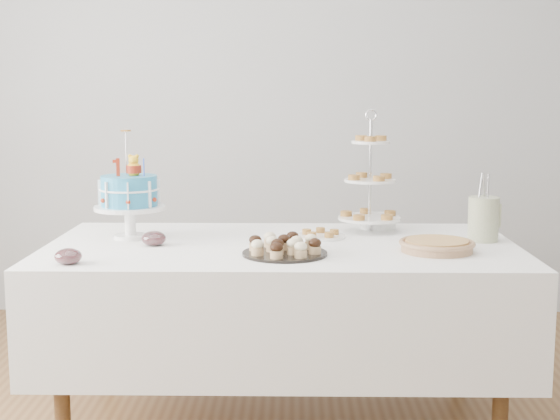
{
  "coord_description": "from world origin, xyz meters",
  "views": [
    {
      "loc": [
        0.04,
        -2.84,
        1.38
      ],
      "look_at": [
        -0.01,
        0.3,
        0.91
      ],
      "focal_mm": 50.0,
      "sensor_mm": 36.0,
      "label": 1
    }
  ],
  "objects_px": {
    "cupcake_tray": "(285,246)",
    "jam_bowl_a": "(68,257)",
    "tiered_stand": "(370,181)",
    "jam_bowl_b": "(154,239)",
    "pie": "(437,245)",
    "plate_stack": "(378,221)",
    "utensil_pitcher": "(484,217)",
    "table": "(282,298)",
    "pastry_plate": "(320,234)",
    "birthday_cake": "(130,209)"
  },
  "relations": [
    {
      "from": "cupcake_tray",
      "to": "jam_bowl_a",
      "type": "xyz_separation_m",
      "value": [
        -0.78,
        -0.17,
        -0.01
      ]
    },
    {
      "from": "tiered_stand",
      "to": "jam_bowl_b",
      "type": "relative_size",
      "value": 5.4
    },
    {
      "from": "pie",
      "to": "tiered_stand",
      "type": "relative_size",
      "value": 0.54
    },
    {
      "from": "plate_stack",
      "to": "utensil_pitcher",
      "type": "height_order",
      "value": "utensil_pitcher"
    },
    {
      "from": "pie",
      "to": "jam_bowl_b",
      "type": "height_order",
      "value": "jam_bowl_b"
    },
    {
      "from": "table",
      "to": "jam_bowl_a",
      "type": "height_order",
      "value": "jam_bowl_a"
    },
    {
      "from": "cupcake_tray",
      "to": "pie",
      "type": "distance_m",
      "value": 0.6
    },
    {
      "from": "pastry_plate",
      "to": "jam_bowl_b",
      "type": "xyz_separation_m",
      "value": [
        -0.68,
        -0.19,
        0.01
      ]
    },
    {
      "from": "cupcake_tray",
      "to": "utensil_pitcher",
      "type": "distance_m",
      "value": 0.88
    },
    {
      "from": "birthday_cake",
      "to": "jam_bowl_a",
      "type": "bearing_deg",
      "value": -112.83
    },
    {
      "from": "cupcake_tray",
      "to": "plate_stack",
      "type": "relative_size",
      "value": 1.97
    },
    {
      "from": "cupcake_tray",
      "to": "utensil_pitcher",
      "type": "bearing_deg",
      "value": 19.66
    },
    {
      "from": "plate_stack",
      "to": "pastry_plate",
      "type": "distance_m",
      "value": 0.36
    },
    {
      "from": "birthday_cake",
      "to": "jam_bowl_b",
      "type": "bearing_deg",
      "value": -59.21
    },
    {
      "from": "pie",
      "to": "jam_bowl_b",
      "type": "relative_size",
      "value": 2.94
    },
    {
      "from": "birthday_cake",
      "to": "plate_stack",
      "type": "bearing_deg",
      "value": 4.96
    },
    {
      "from": "table",
      "to": "utensil_pitcher",
      "type": "xyz_separation_m",
      "value": [
        0.84,
        0.08,
        0.33
      ]
    },
    {
      "from": "plate_stack",
      "to": "pastry_plate",
      "type": "height_order",
      "value": "plate_stack"
    },
    {
      "from": "plate_stack",
      "to": "utensil_pitcher",
      "type": "bearing_deg",
      "value": -36.83
    },
    {
      "from": "pie",
      "to": "tiered_stand",
      "type": "xyz_separation_m",
      "value": [
        -0.22,
        0.44,
        0.2
      ]
    },
    {
      "from": "birthday_cake",
      "to": "pie",
      "type": "bearing_deg",
      "value": -20.62
    },
    {
      "from": "tiered_stand",
      "to": "jam_bowl_a",
      "type": "distance_m",
      "value": 1.36
    },
    {
      "from": "cupcake_tray",
      "to": "pastry_plate",
      "type": "bearing_deg",
      "value": 67.63
    },
    {
      "from": "jam_bowl_b",
      "to": "birthday_cake",
      "type": "bearing_deg",
      "value": 129.88
    },
    {
      "from": "plate_stack",
      "to": "pastry_plate",
      "type": "bearing_deg",
      "value": -139.13
    },
    {
      "from": "pie",
      "to": "utensil_pitcher",
      "type": "height_order",
      "value": "utensil_pitcher"
    },
    {
      "from": "table",
      "to": "tiered_stand",
      "type": "bearing_deg",
      "value": 37.45
    },
    {
      "from": "jam_bowl_b",
      "to": "jam_bowl_a",
      "type": "bearing_deg",
      "value": -125.25
    },
    {
      "from": "jam_bowl_b",
      "to": "utensil_pitcher",
      "type": "height_order",
      "value": "utensil_pitcher"
    },
    {
      "from": "jam_bowl_a",
      "to": "utensil_pitcher",
      "type": "distance_m",
      "value": 1.68
    },
    {
      "from": "table",
      "to": "pastry_plate",
      "type": "distance_m",
      "value": 0.33
    },
    {
      "from": "table",
      "to": "pastry_plate",
      "type": "relative_size",
      "value": 8.96
    },
    {
      "from": "table",
      "to": "tiered_stand",
      "type": "height_order",
      "value": "tiered_stand"
    },
    {
      "from": "pie",
      "to": "jam_bowl_a",
      "type": "distance_m",
      "value": 1.4
    },
    {
      "from": "utensil_pitcher",
      "to": "table",
      "type": "bearing_deg",
      "value": -165.86
    },
    {
      "from": "jam_bowl_a",
      "to": "utensil_pitcher",
      "type": "height_order",
      "value": "utensil_pitcher"
    },
    {
      "from": "tiered_stand",
      "to": "plate_stack",
      "type": "distance_m",
      "value": 0.22
    },
    {
      "from": "pie",
      "to": "jam_bowl_a",
      "type": "height_order",
      "value": "jam_bowl_a"
    },
    {
      "from": "utensil_pitcher",
      "to": "jam_bowl_b",
      "type": "bearing_deg",
      "value": -166.11
    },
    {
      "from": "tiered_stand",
      "to": "utensil_pitcher",
      "type": "bearing_deg",
      "value": -25.96
    },
    {
      "from": "birthday_cake",
      "to": "pastry_plate",
      "type": "bearing_deg",
      "value": -6.59
    },
    {
      "from": "plate_stack",
      "to": "utensil_pitcher",
      "type": "xyz_separation_m",
      "value": [
        0.4,
        -0.3,
        0.07
      ]
    },
    {
      "from": "pie",
      "to": "plate_stack",
      "type": "xyz_separation_m",
      "value": [
        -0.17,
        0.53,
        0.01
      ]
    },
    {
      "from": "pastry_plate",
      "to": "jam_bowl_b",
      "type": "bearing_deg",
      "value": -164.82
    },
    {
      "from": "birthday_cake",
      "to": "tiered_stand",
      "type": "xyz_separation_m",
      "value": [
        1.03,
        0.19,
        0.1
      ]
    },
    {
      "from": "utensil_pitcher",
      "to": "tiered_stand",
      "type": "bearing_deg",
      "value": 162.99
    },
    {
      "from": "table",
      "to": "pastry_plate",
      "type": "height_order",
      "value": "pastry_plate"
    },
    {
      "from": "table",
      "to": "plate_stack",
      "type": "height_order",
      "value": "plate_stack"
    },
    {
      "from": "cupcake_tray",
      "to": "jam_bowl_a",
      "type": "height_order",
      "value": "cupcake_tray"
    },
    {
      "from": "tiered_stand",
      "to": "jam_bowl_b",
      "type": "distance_m",
      "value": 0.99
    }
  ]
}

